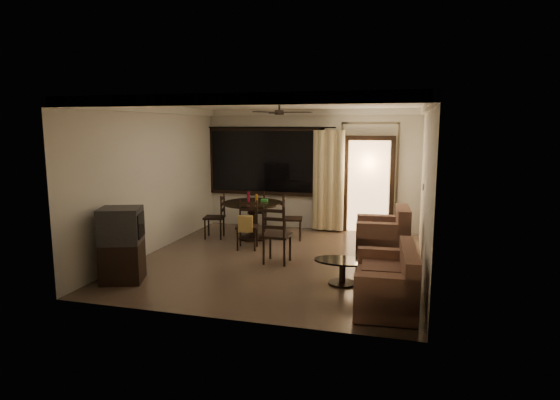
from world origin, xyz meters
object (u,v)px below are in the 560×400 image
(dining_chair_south, at_px, (247,234))
(armchair, at_px, (385,238))
(dining_chair_north, at_px, (258,219))
(dining_table, at_px, (253,210))
(tv_cabinet, at_px, (122,245))
(dining_chair_east, at_px, (292,226))
(coffee_table, at_px, (342,268))
(sofa, at_px, (389,283))
(side_chair, at_px, (277,246))
(dining_chair_west, at_px, (215,225))

(dining_chair_south, height_order, armchair, armchair)
(dining_chair_north, xyz_separation_m, armchair, (2.98, -1.59, 0.11))
(dining_table, bearing_deg, tv_cabinet, -108.41)
(dining_chair_east, distance_m, coffee_table, 2.97)
(armchair, bearing_deg, tv_cabinet, -153.24)
(tv_cabinet, bearing_deg, sofa, -18.91)
(armchair, height_order, side_chair, side_chair)
(dining_table, relative_size, dining_chair_north, 1.34)
(dining_table, relative_size, sofa, 0.83)
(dining_chair_east, height_order, side_chair, side_chair)
(dining_chair_west, relative_size, sofa, 0.62)
(dining_chair_west, height_order, side_chair, side_chair)
(dining_table, relative_size, side_chair, 1.21)
(tv_cabinet, xyz_separation_m, sofa, (4.07, 0.08, -0.27))
(dining_chair_east, xyz_separation_m, dining_chair_north, (-0.97, 0.62, 0.00))
(dining_table, xyz_separation_m, tv_cabinet, (-1.07, -3.22, -0.04))
(dining_chair_east, height_order, tv_cabinet, tv_cabinet)
(tv_cabinet, bearing_deg, dining_chair_south, 42.63)
(dining_chair_west, bearing_deg, armchair, 68.95)
(coffee_table, bearing_deg, dining_chair_west, 143.57)
(dining_table, xyz_separation_m, dining_chair_north, (-0.15, 0.77, -0.35))
(dining_chair_west, xyz_separation_m, sofa, (3.83, -2.98, 0.03))
(dining_table, xyz_separation_m, dining_chair_east, (0.82, 0.16, -0.35))
(dining_chair_east, bearing_deg, dining_chair_north, 46.76)
(sofa, bearing_deg, dining_chair_east, 119.72)
(dining_chair_east, xyz_separation_m, sofa, (2.18, -3.30, 0.03))
(dining_chair_south, distance_m, sofa, 3.66)
(dining_chair_west, bearing_deg, coffee_table, 42.75)
(dining_table, distance_m, armchair, 2.96)
(armchair, distance_m, side_chair, 2.01)
(dining_table, xyz_separation_m, coffee_table, (2.27, -2.44, -0.37))
(tv_cabinet, bearing_deg, side_chair, 17.91)
(dining_table, bearing_deg, sofa, -46.31)
(dining_chair_south, height_order, dining_chair_north, same)
(side_chair, bearing_deg, dining_chair_north, -63.22)
(dining_chair_north, bearing_deg, sofa, 118.02)
(sofa, bearing_deg, dining_chair_west, 138.28)
(dining_chair_south, bearing_deg, tv_cabinet, -128.22)
(dining_chair_west, height_order, tv_cabinet, tv_cabinet)
(dining_chair_east, xyz_separation_m, dining_chair_south, (-0.66, -1.00, 0.02))
(dining_table, bearing_deg, armchair, -16.11)
(tv_cabinet, distance_m, coffee_table, 3.45)
(dining_chair_west, relative_size, side_chair, 0.90)
(dining_chair_north, distance_m, tv_cabinet, 4.11)
(dining_chair_west, xyz_separation_m, dining_chair_south, (0.98, -0.68, 0.02))
(armchair, height_order, coffee_table, armchair)
(armchair, xyz_separation_m, side_chair, (-1.84, -0.80, -0.08))
(sofa, relative_size, armchair, 1.52)
(tv_cabinet, bearing_deg, coffee_table, -6.88)
(dining_chair_north, bearing_deg, side_chair, 104.61)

